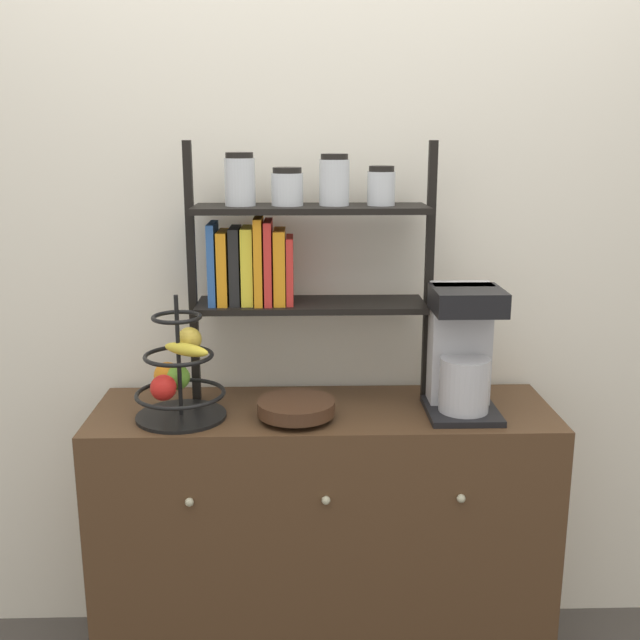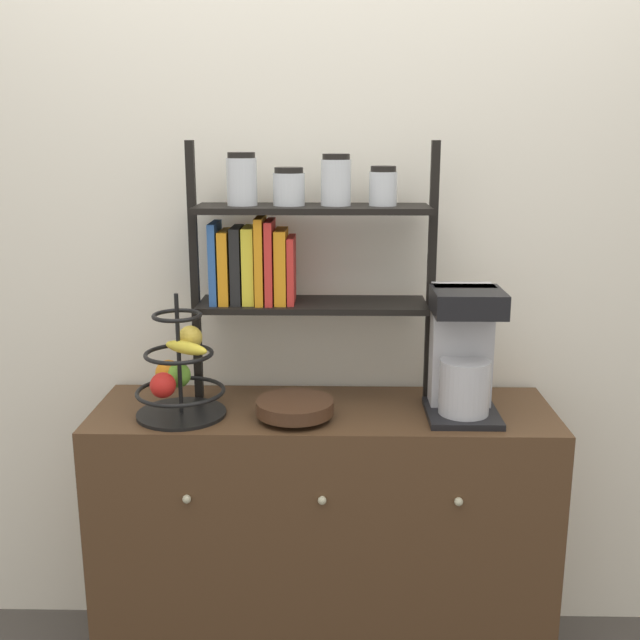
# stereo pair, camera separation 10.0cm
# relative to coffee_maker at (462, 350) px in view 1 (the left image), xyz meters

# --- Properties ---
(wall_back) EXTENTS (7.00, 0.05, 2.60)m
(wall_back) POSITION_rel_coffee_maker_xyz_m (-0.40, 0.28, 0.28)
(wall_back) COLOR silver
(wall_back) RESTS_ON ground_plane
(sideboard) EXTENTS (1.34, 0.43, 0.84)m
(sideboard) POSITION_rel_coffee_maker_xyz_m (-0.40, 0.03, -0.60)
(sideboard) COLOR #4C331E
(sideboard) RESTS_ON ground_plane
(coffee_maker) EXTENTS (0.20, 0.23, 0.37)m
(coffee_maker) POSITION_rel_coffee_maker_xyz_m (0.00, 0.00, 0.00)
(coffee_maker) COLOR black
(coffee_maker) RESTS_ON sideboard
(fruit_stand) EXTENTS (0.26, 0.26, 0.36)m
(fruit_stand) POSITION_rel_coffee_maker_xyz_m (-0.81, -0.02, -0.06)
(fruit_stand) COLOR black
(fruit_stand) RESTS_ON sideboard
(wooden_bowl) EXTENTS (0.22, 0.22, 0.05)m
(wooden_bowl) POSITION_rel_coffee_maker_xyz_m (-0.48, -0.05, -0.15)
(wooden_bowl) COLOR #422819
(wooden_bowl) RESTS_ON sideboard
(shelf_hutch) EXTENTS (0.72, 0.20, 0.77)m
(shelf_hutch) POSITION_rel_coffee_maker_xyz_m (-0.51, 0.12, 0.29)
(shelf_hutch) COLOR black
(shelf_hutch) RESTS_ON sideboard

